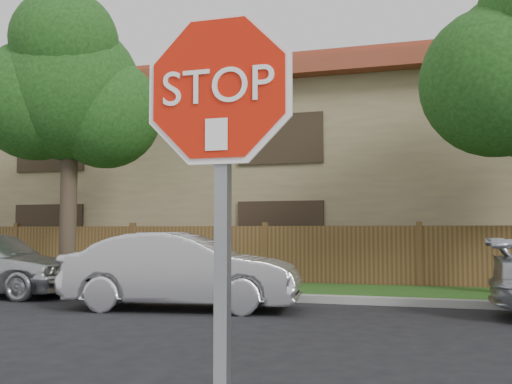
% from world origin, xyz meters
% --- Properties ---
extents(far_curb, '(70.00, 0.30, 0.15)m').
position_xyz_m(far_curb, '(0.00, 8.15, 0.07)').
color(far_curb, gray).
rests_on(far_curb, ground).
extents(grass_strip, '(70.00, 3.00, 0.12)m').
position_xyz_m(grass_strip, '(0.00, 9.80, 0.06)').
color(grass_strip, '#1E4714').
rests_on(grass_strip, ground).
extents(fence, '(70.00, 0.12, 1.60)m').
position_xyz_m(fence, '(0.00, 11.40, 0.80)').
color(fence, '#53361D').
rests_on(fence, ground).
extents(apartment_building, '(35.20, 9.20, 7.20)m').
position_xyz_m(apartment_building, '(0.00, 17.00, 3.53)').
color(apartment_building, '#8C7656').
rests_on(apartment_building, ground).
extents(tree_left, '(4.80, 3.90, 7.78)m').
position_xyz_m(tree_left, '(-8.98, 9.57, 5.22)').
color(tree_left, '#382B21').
rests_on(tree_left, ground).
extents(stop_sign, '(1.01, 0.13, 2.55)m').
position_xyz_m(stop_sign, '(-0.48, -1.48, 1.83)').
color(stop_sign, gray).
rests_on(stop_sign, sidewalk_near).
extents(sedan_left, '(4.56, 2.15, 1.45)m').
position_xyz_m(sedan_left, '(-4.15, 6.34, 0.72)').
color(sedan_left, silver).
rests_on(sedan_left, ground).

